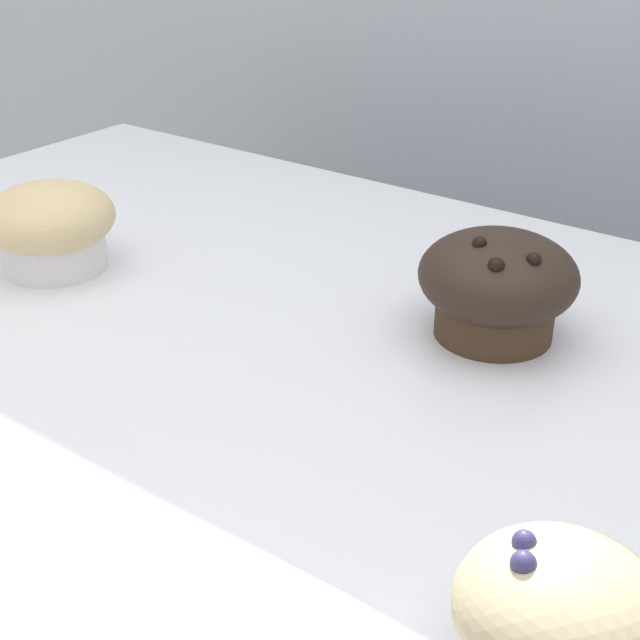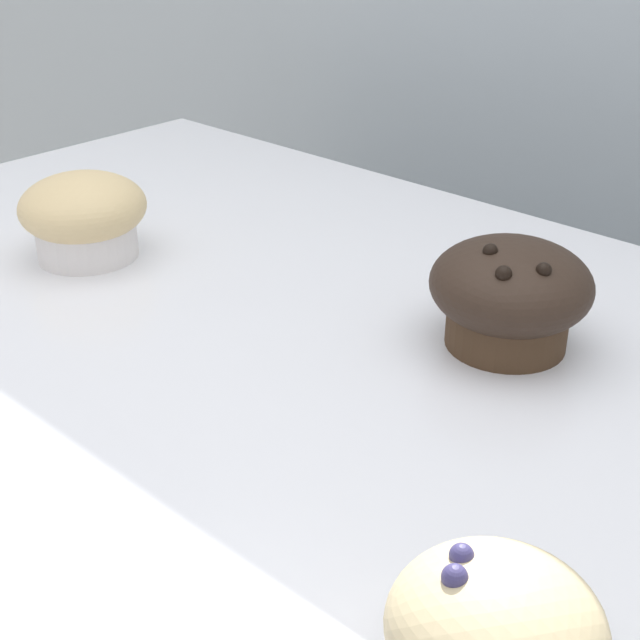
# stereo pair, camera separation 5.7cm
# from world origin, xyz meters

# --- Properties ---
(wall_back) EXTENTS (3.20, 0.10, 1.80)m
(wall_back) POSITION_xyz_m (0.00, 0.60, 0.90)
(wall_back) COLOR #A8B2B7
(wall_back) RESTS_ON ground
(muffin_front_center) EXTENTS (0.09, 0.09, 0.07)m
(muffin_front_center) POSITION_xyz_m (0.31, -0.18, 0.94)
(muffin_front_center) COLOR silver
(muffin_front_center) RESTS_ON display_counter
(muffin_back_left) EXTENTS (0.11, 0.11, 0.07)m
(muffin_back_left) POSITION_xyz_m (-0.21, -0.03, 0.95)
(muffin_back_left) COLOR white
(muffin_back_left) RESTS_ON display_counter
(muffin_back_right) EXTENTS (0.11, 0.11, 0.08)m
(muffin_back_right) POSITION_xyz_m (0.15, 0.08, 0.95)
(muffin_back_right) COLOR #432E1D
(muffin_back_right) RESTS_ON display_counter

